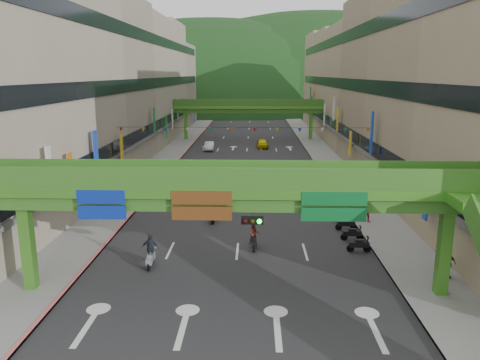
{
  "coord_description": "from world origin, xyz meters",
  "views": [
    {
      "loc": [
        1.06,
        -17.21,
        11.59
      ],
      "look_at": [
        0.0,
        18.0,
        3.5
      ],
      "focal_mm": 35.0,
      "sensor_mm": 36.0,
      "label": 1
    }
  ],
  "objects_px": {
    "overpass_near": "(251,203)",
    "car_silver": "(209,146)",
    "pedestrian_red": "(368,213)",
    "scooter_rider_mid": "(254,236)",
    "car_yellow": "(262,143)",
    "scooter_rider_near": "(212,210)"
  },
  "relations": [
    {
      "from": "overpass_near",
      "to": "scooter_rider_near",
      "type": "xyz_separation_m",
      "value": [
        -3.16,
        12.75,
        -4.21
      ]
    },
    {
      "from": "car_silver",
      "to": "pedestrian_red",
      "type": "distance_m",
      "value": 38.63
    },
    {
      "from": "car_silver",
      "to": "pedestrian_red",
      "type": "xyz_separation_m",
      "value": [
        15.76,
        -35.27,
        0.2
      ]
    },
    {
      "from": "scooter_rider_near",
      "to": "pedestrian_red",
      "type": "bearing_deg",
      "value": -0.06
    },
    {
      "from": "overpass_near",
      "to": "car_silver",
      "type": "bearing_deg",
      "value": 97.91
    },
    {
      "from": "scooter_rider_mid",
      "to": "car_yellow",
      "type": "bearing_deg",
      "value": 88.34
    },
    {
      "from": "car_silver",
      "to": "pedestrian_red",
      "type": "height_order",
      "value": "pedestrian_red"
    },
    {
      "from": "overpass_near",
      "to": "car_silver",
      "type": "distance_m",
      "value": 48.69
    },
    {
      "from": "car_yellow",
      "to": "pedestrian_red",
      "type": "relative_size",
      "value": 2.39
    },
    {
      "from": "scooter_rider_near",
      "to": "scooter_rider_mid",
      "type": "distance_m",
      "value": 6.6
    },
    {
      "from": "pedestrian_red",
      "to": "overpass_near",
      "type": "bearing_deg",
      "value": -119.74
    },
    {
      "from": "car_silver",
      "to": "overpass_near",
      "type": "bearing_deg",
      "value": -83.76
    },
    {
      "from": "overpass_near",
      "to": "car_yellow",
      "type": "height_order",
      "value": "overpass_near"
    },
    {
      "from": "scooter_rider_mid",
      "to": "pedestrian_red",
      "type": "bearing_deg",
      "value": 32.54
    },
    {
      "from": "car_yellow",
      "to": "pedestrian_red",
      "type": "height_order",
      "value": "pedestrian_red"
    },
    {
      "from": "car_yellow",
      "to": "pedestrian_red",
      "type": "distance_m",
      "value": 38.73
    },
    {
      "from": "overpass_near",
      "to": "car_silver",
      "type": "height_order",
      "value": "overpass_near"
    },
    {
      "from": "overpass_near",
      "to": "car_silver",
      "type": "xyz_separation_m",
      "value": [
        -6.67,
        48.01,
        -4.54
      ]
    },
    {
      "from": "car_silver",
      "to": "car_yellow",
      "type": "relative_size",
      "value": 0.98
    },
    {
      "from": "overpass_near",
      "to": "pedestrian_red",
      "type": "height_order",
      "value": "overpass_near"
    },
    {
      "from": "overpass_near",
      "to": "scooter_rider_mid",
      "type": "distance_m",
      "value": 8.25
    },
    {
      "from": "scooter_rider_mid",
      "to": "car_yellow",
      "type": "relative_size",
      "value": 0.45
    }
  ]
}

